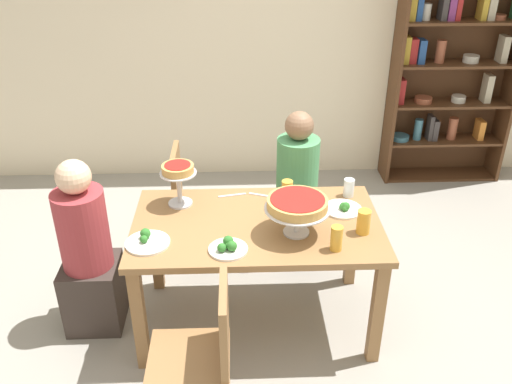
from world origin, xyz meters
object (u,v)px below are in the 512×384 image
bookshelf (453,58)px  salad_plate_near_diner (228,247)px  chair_far_left (193,198)px  water_glass_clear_near (349,188)px  diner_head_west (88,259)px  salad_plate_far_diner (147,241)px  diner_far_right (296,197)px  salad_plate_spare (343,208)px  cutlery_knife_near (262,195)px  beer_glass_amber_spare (336,238)px  deep_dish_pizza_stand (297,205)px  beer_glass_amber_tall (364,222)px  dining_table (257,237)px  personal_pizza_stand (178,174)px  chair_near_left (203,351)px  beer_glass_amber_short (287,191)px  cutlery_fork_near (232,195)px

bookshelf → salad_plate_near_diner: bearing=-131.0°
chair_far_left → water_glass_clear_near: size_ratio=7.42×
diner_head_west → salad_plate_far_diner: (0.41, -0.22, 0.26)m
chair_far_left → water_glass_clear_near: bearing=66.1°
diner_far_right → salad_plate_spare: 0.70m
salad_plate_near_diner → cutlery_knife_near: size_ratio=1.19×
beer_glass_amber_spare → diner_head_west: bearing=167.7°
deep_dish_pizza_stand → beer_glass_amber_tall: size_ratio=2.58×
salad_plate_near_diner → beer_glass_amber_spare: bearing=-1.1°
salad_plate_spare → cutlery_knife_near: (-0.48, 0.21, -0.01)m
dining_table → water_glass_clear_near: water_glass_clear_near is taller
diner_head_west → deep_dish_pizza_stand: diner_head_west is taller
salad_plate_near_diner → salad_plate_spare: 0.80m
salad_plate_far_diner → beer_glass_amber_tall: size_ratio=1.72×
diner_head_west → deep_dish_pizza_stand: size_ratio=3.11×
dining_table → bookshelf: size_ratio=0.66×
bookshelf → personal_pizza_stand: bearing=-142.2°
salad_plate_spare → beer_glass_amber_spare: bearing=-105.6°
diner_far_right → chair_near_left: size_ratio=1.32×
chair_far_left → salad_plate_near_diner: (0.27, -1.03, 0.28)m
diner_head_west → bookshelf: bearing=34.9°
diner_head_west → salad_plate_near_diner: bearing=-19.5°
personal_pizza_stand → bookshelf: bearing=37.8°
chair_near_left → personal_pizza_stand: size_ratio=3.20×
beer_glass_amber_short → water_glass_clear_near: beer_glass_amber_short is taller
chair_far_left → diner_far_right: bearing=88.2°
beer_glass_amber_short → beer_glass_amber_spare: (0.22, -0.53, -0.00)m
salad_plate_spare → beer_glass_amber_tall: bearing=-74.6°
beer_glass_amber_short → dining_table: bearing=-129.7°
beer_glass_amber_tall → beer_glass_amber_spare: same height
deep_dish_pizza_stand → personal_pizza_stand: personal_pizza_stand is taller
chair_near_left → salad_plate_far_diner: 0.71m
bookshelf → salad_plate_far_diner: (-2.44, -2.20, -0.40)m
deep_dish_pizza_stand → beer_glass_amber_short: bearing=93.5°
chair_far_left → salad_plate_spare: size_ratio=3.69×
beer_glass_amber_tall → salad_plate_near_diner: bearing=-169.0°
beer_glass_amber_tall → cutlery_fork_near: 0.88m
deep_dish_pizza_stand → beer_glass_amber_short: 0.37m
deep_dish_pizza_stand → salad_plate_spare: size_ratio=1.57×
diner_far_right → deep_dish_pizza_stand: diner_far_right is taller
deep_dish_pizza_stand → personal_pizza_stand: 0.77m
bookshelf → personal_pizza_stand: bookshelf is taller
salad_plate_far_diner → dining_table: bearing=17.3°
beer_glass_amber_tall → beer_glass_amber_short: size_ratio=0.99×
beer_glass_amber_spare → water_glass_clear_near: (0.18, 0.59, -0.01)m
chair_far_left → salad_plate_near_diner: 1.10m
personal_pizza_stand → beer_glass_amber_tall: (1.06, -0.37, -0.14)m
deep_dish_pizza_stand → water_glass_clear_near: deep_dish_pizza_stand is taller
beer_glass_amber_spare → chair_far_left: bearing=129.2°
salad_plate_near_diner → salad_plate_spare: bearing=29.5°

